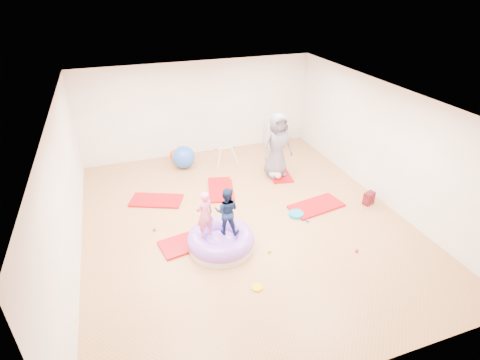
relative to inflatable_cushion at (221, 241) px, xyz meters
name	(u,v)px	position (x,y,z in m)	size (l,w,h in m)	color
room	(245,166)	(0.78, 0.74, 1.23)	(7.01, 8.01, 2.81)	#AD6A42
gym_mat_front_left	(191,241)	(-0.54, 0.35, -0.14)	(1.29, 0.64, 0.05)	#B50200
gym_mat_mid_left	(156,200)	(-1.00, 2.23, -0.14)	(1.25, 0.62, 0.05)	#B50200
gym_mat_center_back	(221,189)	(0.66, 2.22, -0.14)	(1.25, 0.62, 0.05)	#B50200
gym_mat_right	(316,206)	(2.61, 0.69, -0.14)	(1.29, 0.65, 0.05)	#B50200
gym_mat_rear_right	(279,173)	(2.46, 2.54, -0.14)	(1.11, 0.55, 0.05)	#B50200
inflatable_cushion	(221,241)	(0.00, 0.00, 0.00)	(1.37, 1.37, 0.43)	silver
child_pink	(205,212)	(-0.30, 0.03, 0.74)	(0.37, 0.24, 1.02)	#DF628C
child_navy	(227,209)	(0.14, 0.01, 0.73)	(0.49, 0.38, 1.01)	#0F1F42
adult_caregiver	(277,145)	(2.33, 2.47, 0.76)	(0.86, 0.56, 1.76)	#5C5968
infant	(276,174)	(2.26, 2.30, -0.01)	(0.37, 0.38, 0.22)	#9CB1C7
ball_pit_balls	(246,225)	(0.74, 0.50, -0.13)	(3.84, 3.79, 0.07)	#2452B5
exercise_ball_blue	(184,157)	(0.04, 3.82, 0.16)	(0.65, 0.65, 0.65)	#2452B5
exercise_ball_orange	(176,155)	(-0.11, 4.34, 0.01)	(0.36, 0.36, 0.36)	#EE3B00
infant_play_gym	(225,153)	(1.21, 3.61, 0.19)	(0.70, 0.67, 0.54)	silver
cube_shelf	(276,133)	(3.26, 4.53, 0.20)	(0.73, 0.36, 0.73)	silver
balance_disc	(296,214)	(1.98, 0.52, -0.13)	(0.34, 0.34, 0.08)	#0C88B1
backpack	(369,198)	(3.88, 0.40, -0.01)	(0.28, 0.17, 0.32)	maroon
yellow_toy	(257,287)	(0.28, -1.31, -0.15)	(0.21, 0.21, 0.03)	#FFC606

